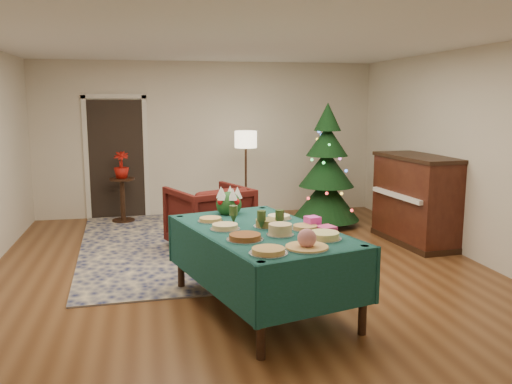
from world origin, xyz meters
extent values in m
plane|color=#593319|center=(0.00, 0.00, 0.00)|extent=(7.00, 7.00, 0.00)
plane|color=white|center=(0.00, 0.00, 2.70)|extent=(7.00, 7.00, 0.00)
plane|color=beige|center=(0.00, 3.50, 1.35)|extent=(6.00, 0.00, 6.00)
plane|color=beige|center=(0.00, -3.50, 1.35)|extent=(6.00, 0.00, 6.00)
plane|color=beige|center=(3.00, 0.00, 1.35)|extent=(0.00, 7.00, 7.00)
cube|color=black|center=(-1.60, 3.48, 1.02)|extent=(0.92, 0.02, 2.04)
cube|color=silver|center=(-2.10, 3.48, 1.05)|extent=(0.08, 0.04, 2.14)
cube|color=silver|center=(-1.10, 3.48, 1.05)|extent=(0.08, 0.04, 2.14)
cube|color=silver|center=(-1.60, 3.48, 2.10)|extent=(1.08, 0.04, 0.08)
cube|color=#131B48|center=(-0.42, 1.40, 0.01)|extent=(3.40, 4.35, 0.02)
cylinder|color=black|center=(-0.24, -2.18, 0.40)|extent=(0.08, 0.08, 0.80)
cylinder|color=black|center=(-0.76, -0.38, 0.40)|extent=(0.08, 0.08, 0.80)
cylinder|color=black|center=(0.72, -1.90, 0.40)|extent=(0.08, 0.08, 0.80)
cylinder|color=black|center=(0.21, -0.11, 0.40)|extent=(0.08, 0.08, 0.80)
cube|color=#134233|center=(-0.02, -1.14, 0.78)|extent=(1.69, 2.28, 0.04)
cube|color=#134233|center=(-0.29, -0.17, 0.55)|extent=(1.17, 0.36, 0.50)
cube|color=#134233|center=(0.26, -2.11, 0.55)|extent=(1.17, 0.36, 0.50)
cube|color=#134233|center=(0.54, -0.98, 0.55)|extent=(0.60, 2.00, 0.50)
cube|color=#134233|center=(-0.57, -1.30, 0.55)|extent=(0.60, 2.00, 0.50)
cylinder|color=silver|center=(-0.14, -1.98, 0.81)|extent=(0.32, 0.32, 0.01)
cylinder|color=tan|center=(-0.14, -1.98, 0.84)|extent=(0.27, 0.27, 0.04)
cylinder|color=silver|center=(0.21, -1.90, 0.81)|extent=(0.37, 0.37, 0.01)
sphere|color=#CC727A|center=(0.21, -1.90, 0.90)|extent=(0.16, 0.16, 0.16)
cylinder|color=silver|center=(0.45, -1.62, 0.81)|extent=(0.32, 0.32, 0.01)
cylinder|color=#D8D172|center=(0.45, -1.62, 0.84)|extent=(0.28, 0.28, 0.05)
cylinder|color=silver|center=(-0.25, -1.51, 0.81)|extent=(0.33, 0.33, 0.01)
cylinder|color=brown|center=(-0.25, -1.51, 0.84)|extent=(0.28, 0.28, 0.04)
cylinder|color=silver|center=(0.10, -1.41, 0.81)|extent=(0.26, 0.26, 0.01)
cylinder|color=tan|center=(0.10, -1.41, 0.87)|extent=(0.22, 0.22, 0.10)
cylinder|color=silver|center=(0.39, -1.24, 0.81)|extent=(0.28, 0.28, 0.01)
cylinder|color=#B2844C|center=(0.39, -1.24, 0.83)|extent=(0.23, 0.23, 0.03)
cylinder|color=silver|center=(-0.37, -1.08, 0.81)|extent=(0.29, 0.29, 0.01)
cylinder|color=#D8BF7F|center=(-0.37, -1.08, 0.84)|extent=(0.25, 0.25, 0.04)
cylinder|color=silver|center=(0.06, -1.06, 0.81)|extent=(0.27, 0.27, 0.01)
cylinder|color=maroon|center=(0.06, -1.06, 0.85)|extent=(0.23, 0.23, 0.06)
cylinder|color=silver|center=(0.25, -0.74, 0.81)|extent=(0.27, 0.27, 0.01)
cylinder|color=#F2EACC|center=(0.25, -0.74, 0.83)|extent=(0.23, 0.23, 0.03)
cylinder|color=silver|center=(-0.47, -0.72, 0.81)|extent=(0.26, 0.26, 0.01)
cylinder|color=tan|center=(-0.47, -0.72, 0.83)|extent=(0.22, 0.22, 0.03)
cone|color=#2D471E|center=(-0.25, -0.86, 0.85)|extent=(0.08, 0.08, 0.10)
cylinder|color=#2D471E|center=(-0.25, -0.86, 0.94)|extent=(0.09, 0.09, 0.10)
cone|color=#2D471E|center=(0.15, -1.16, 0.85)|extent=(0.08, 0.08, 0.10)
cylinder|color=#2D471E|center=(0.15, -1.16, 0.94)|extent=(0.09, 0.09, 0.10)
cone|color=#2D471E|center=(-0.02, -1.15, 0.85)|extent=(0.08, 0.08, 0.10)
cylinder|color=#2D471E|center=(-0.02, -1.15, 0.94)|extent=(0.09, 0.09, 0.10)
cube|color=#E6408B|center=(0.58, -1.31, 0.83)|extent=(0.20, 0.20, 0.04)
cube|color=#EC41C2|center=(0.49, -1.15, 0.86)|extent=(0.16, 0.16, 0.11)
sphere|color=#1E4C1E|center=(-0.22, -0.36, 0.91)|extent=(0.28, 0.28, 0.28)
cone|color=white|center=(-0.12, -0.36, 1.04)|extent=(0.11, 0.11, 0.13)
cone|color=white|center=(-0.19, -0.27, 1.04)|extent=(0.11, 0.11, 0.13)
cone|color=white|center=(-0.30, -0.31, 1.04)|extent=(0.11, 0.11, 0.13)
cone|color=white|center=(-0.30, -0.42, 1.04)|extent=(0.11, 0.11, 0.13)
cone|color=white|center=(-0.19, -0.46, 1.04)|extent=(0.11, 0.11, 0.13)
sphere|color=#B20C0F|center=(-0.12, -0.30, 0.95)|extent=(0.08, 0.08, 0.08)
sphere|color=#B20C0F|center=(-0.29, -0.27, 0.95)|extent=(0.08, 0.08, 0.08)
sphere|color=#B20C0F|center=(-0.32, -0.43, 0.95)|extent=(0.08, 0.08, 0.08)
sphere|color=#B20C0F|center=(-0.15, -0.46, 0.95)|extent=(0.08, 0.08, 0.08)
imported|color=#46120F|center=(-0.27, 1.08, 0.49)|extent=(1.22, 1.19, 0.98)
cylinder|color=#A57F3F|center=(0.54, 2.76, 0.01)|extent=(0.26, 0.26, 0.03)
cylinder|color=black|center=(0.54, 2.76, 0.70)|extent=(0.04, 0.04, 1.39)
cylinder|color=#FFEABF|center=(0.54, 2.76, 1.39)|extent=(0.37, 0.37, 0.28)
cylinder|color=black|center=(-1.51, 3.09, 0.02)|extent=(0.38, 0.38, 0.04)
cylinder|color=black|center=(-1.51, 3.09, 0.37)|extent=(0.08, 0.08, 0.69)
cylinder|color=black|center=(-1.51, 3.09, 0.73)|extent=(0.42, 0.42, 0.03)
imported|color=#A2130B|center=(-1.51, 3.09, 0.87)|extent=(0.25, 0.44, 0.25)
cylinder|color=black|center=(1.77, 2.20, 0.08)|extent=(0.12, 0.12, 0.16)
cone|color=black|center=(1.77, 2.20, 0.45)|extent=(1.27, 1.27, 0.70)
cone|color=black|center=(1.77, 2.20, 0.95)|extent=(1.04, 1.04, 0.60)
cone|color=black|center=(1.77, 2.20, 1.40)|extent=(0.79, 0.79, 0.50)
cone|color=black|center=(1.77, 2.20, 1.77)|extent=(0.51, 0.51, 0.45)
cube|color=black|center=(2.67, 0.87, 0.04)|extent=(0.77, 1.50, 0.08)
cube|color=black|center=(2.67, 0.87, 0.63)|extent=(0.74, 1.48, 1.18)
cube|color=black|center=(2.67, 0.87, 1.24)|extent=(0.79, 1.52, 0.05)
cube|color=white|center=(2.37, 0.84, 0.71)|extent=(0.24, 1.23, 0.06)
camera|label=1|loc=(-1.08, -6.12, 2.04)|focal=38.00mm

